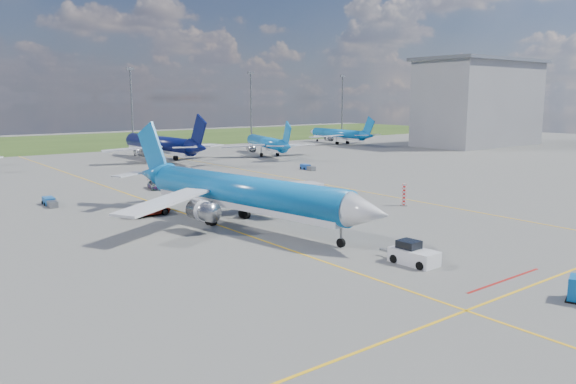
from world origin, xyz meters
TOP-DOWN VIEW (x-y plane):
  - ground at (0.00, 0.00)m, footprint 400.00×400.00m
  - taxiway_lines at (0.17, 27.70)m, footprint 60.25×160.00m
  - floodlight_masts at (10.00, 110.00)m, footprint 202.20×0.50m
  - terminal_building at (120.00, 60.00)m, footprint 42.00×22.00m
  - warning_post at (26.00, 8.00)m, footprint 0.50×0.50m
  - bg_jet_n at (24.28, 80.43)m, footprint 32.74×42.28m
  - bg_jet_ne at (50.47, 74.19)m, footprint 35.04×40.42m
  - bg_jet_ene at (90.09, 90.49)m, footprint 28.04×35.40m
  - main_airliner at (2.32, 11.23)m, footprint 38.22×46.49m
  - pushback_tug at (5.82, -10.44)m, footprint 2.45×5.95m
  - service_car_b at (-4.02, 23.02)m, footprint 5.57×2.79m
  - service_car_c at (5.36, 41.93)m, footprint 2.92×4.88m
  - baggage_tug_w at (19.26, 36.13)m, footprint 2.63×5.04m
  - baggage_tug_c at (-11.92, 37.36)m, footprint 1.48×4.62m
  - baggage_tug_e at (40.39, 45.82)m, footprint 1.89×4.59m

SIDE VIEW (x-z plane):
  - ground at x=0.00m, z-range 0.00..0.00m
  - bg_jet_n at x=24.28m, z-range -5.41..5.41m
  - bg_jet_ne at x=50.47m, z-range -4.48..4.48m
  - bg_jet_ene at x=90.09m, z-range -4.39..4.39m
  - main_airliner at x=2.32m, z-range -5.49..5.49m
  - taxiway_lines at x=0.17m, z-range 0.00..0.02m
  - baggage_tug_e at x=40.39m, z-range -0.03..0.97m
  - baggage_tug_c at x=-11.92m, z-range -0.03..0.99m
  - baggage_tug_w at x=19.26m, z-range -0.03..1.06m
  - service_car_c at x=5.36m, z-range 0.00..1.32m
  - service_car_b at x=-4.02m, z-range 0.00..1.51m
  - pushback_tug at x=5.82m, z-range -0.19..1.80m
  - warning_post at x=26.00m, z-range 0.00..3.00m
  - floodlight_masts at x=10.00m, z-range 1.21..23.91m
  - terminal_building at x=120.00m, z-range 0.07..26.07m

